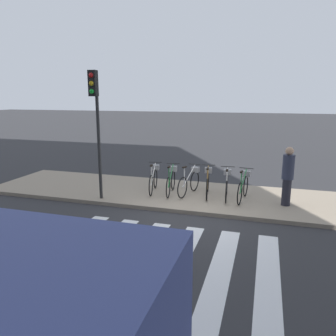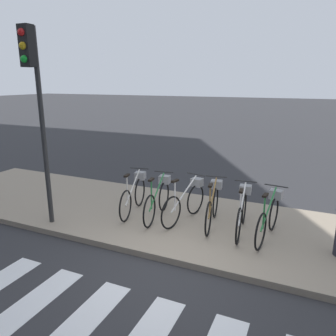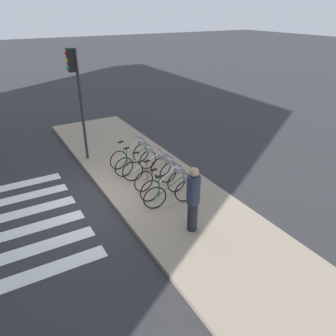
{
  "view_description": "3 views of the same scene",
  "coord_description": "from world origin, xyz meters",
  "px_view_note": "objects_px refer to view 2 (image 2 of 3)",
  "views": [
    {
      "loc": [
        2.05,
        -8.7,
        3.35
      ],
      "look_at": [
        -1.0,
        1.44,
        1.01
      ],
      "focal_mm": 35.0,
      "sensor_mm": 36.0,
      "label": 1
    },
    {
      "loc": [
        2.07,
        -4.63,
        3.08
      ],
      "look_at": [
        -0.57,
        1.27,
        1.36
      ],
      "focal_mm": 35.0,
      "sensor_mm": 36.0,
      "label": 2
    },
    {
      "loc": [
        8.38,
        -2.66,
        5.29
      ],
      "look_at": [
        1.31,
        1.43,
        1.25
      ],
      "focal_mm": 35.0,
      "sensor_mm": 36.0,
      "label": 3
    }
  ],
  "objects_px": {
    "parked_bicycle_1": "(158,198)",
    "parked_bicycle_4": "(242,210)",
    "parked_bicycle_3": "(213,204)",
    "parked_bicycle_2": "(186,200)",
    "parked_bicycle_0": "(134,193)",
    "traffic_light": "(35,88)",
    "parked_bicycle_5": "(269,216)"
  },
  "relations": [
    {
      "from": "parked_bicycle_0",
      "to": "parked_bicycle_4",
      "type": "relative_size",
      "value": 0.99
    },
    {
      "from": "parked_bicycle_4",
      "to": "traffic_light",
      "type": "relative_size",
      "value": 0.42
    },
    {
      "from": "parked_bicycle_4",
      "to": "parked_bicycle_5",
      "type": "relative_size",
      "value": 1.0
    },
    {
      "from": "parked_bicycle_2",
      "to": "parked_bicycle_5",
      "type": "bearing_deg",
      "value": -4.43
    },
    {
      "from": "parked_bicycle_2",
      "to": "traffic_light",
      "type": "bearing_deg",
      "value": -151.72
    },
    {
      "from": "parked_bicycle_0",
      "to": "parked_bicycle_5",
      "type": "xyz_separation_m",
      "value": [
        3.03,
        -0.08,
        0.0
      ]
    },
    {
      "from": "parked_bicycle_5",
      "to": "traffic_light",
      "type": "distance_m",
      "value": 5.15
    },
    {
      "from": "parked_bicycle_1",
      "to": "parked_bicycle_5",
      "type": "bearing_deg",
      "value": -0.68
    },
    {
      "from": "parked_bicycle_1",
      "to": "parked_bicycle_3",
      "type": "distance_m",
      "value": 1.22
    },
    {
      "from": "parked_bicycle_3",
      "to": "parked_bicycle_5",
      "type": "height_order",
      "value": "same"
    },
    {
      "from": "parked_bicycle_0",
      "to": "parked_bicycle_1",
      "type": "distance_m",
      "value": 0.65
    },
    {
      "from": "parked_bicycle_2",
      "to": "parked_bicycle_0",
      "type": "bearing_deg",
      "value": -177.33
    },
    {
      "from": "parked_bicycle_2",
      "to": "parked_bicycle_4",
      "type": "height_order",
      "value": "same"
    },
    {
      "from": "parked_bicycle_0",
      "to": "parked_bicycle_5",
      "type": "relative_size",
      "value": 0.99
    },
    {
      "from": "parked_bicycle_1",
      "to": "parked_bicycle_5",
      "type": "distance_m",
      "value": 2.39
    },
    {
      "from": "parked_bicycle_0",
      "to": "parked_bicycle_1",
      "type": "xyz_separation_m",
      "value": [
        0.64,
        -0.05,
        0.0
      ]
    },
    {
      "from": "traffic_light",
      "to": "parked_bicycle_0",
      "type": "bearing_deg",
      "value": 44.88
    },
    {
      "from": "parked_bicycle_3",
      "to": "parked_bicycle_4",
      "type": "xyz_separation_m",
      "value": [
        0.64,
        -0.09,
        0.0
      ]
    },
    {
      "from": "parked_bicycle_1",
      "to": "parked_bicycle_4",
      "type": "height_order",
      "value": "same"
    },
    {
      "from": "parked_bicycle_1",
      "to": "parked_bicycle_5",
      "type": "height_order",
      "value": "same"
    },
    {
      "from": "parked_bicycle_2",
      "to": "traffic_light",
      "type": "xyz_separation_m",
      "value": [
        -2.62,
        -1.41,
        2.38
      ]
    },
    {
      "from": "traffic_light",
      "to": "parked_bicycle_5",
      "type": "bearing_deg",
      "value": 16.2
    },
    {
      "from": "parked_bicycle_2",
      "to": "traffic_light",
      "type": "relative_size",
      "value": 0.41
    },
    {
      "from": "parked_bicycle_0",
      "to": "parked_bicycle_2",
      "type": "bearing_deg",
      "value": 2.67
    },
    {
      "from": "parked_bicycle_1",
      "to": "parked_bicycle_5",
      "type": "relative_size",
      "value": 1.0
    },
    {
      "from": "parked_bicycle_0",
      "to": "parked_bicycle_4",
      "type": "bearing_deg",
      "value": -0.21
    },
    {
      "from": "parked_bicycle_3",
      "to": "parked_bicycle_2",
      "type": "bearing_deg",
      "value": -178.23
    },
    {
      "from": "parked_bicycle_0",
      "to": "parked_bicycle_1",
      "type": "bearing_deg",
      "value": -4.38
    },
    {
      "from": "parked_bicycle_1",
      "to": "parked_bicycle_4",
      "type": "distance_m",
      "value": 1.85
    },
    {
      "from": "parked_bicycle_4",
      "to": "parked_bicycle_3",
      "type": "bearing_deg",
      "value": 172.24
    },
    {
      "from": "parked_bicycle_1",
      "to": "traffic_light",
      "type": "relative_size",
      "value": 0.42
    },
    {
      "from": "parked_bicycle_0",
      "to": "traffic_light",
      "type": "height_order",
      "value": "traffic_light"
    }
  ]
}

